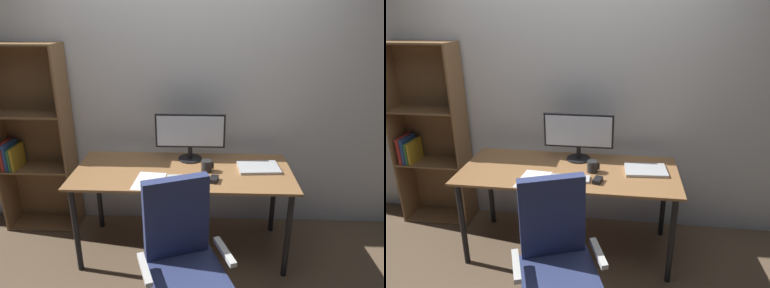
# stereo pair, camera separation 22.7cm
# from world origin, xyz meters

# --- Properties ---
(ground_plane) EXTENTS (12.00, 12.00, 0.00)m
(ground_plane) POSITION_xyz_m (0.00, 0.00, 0.00)
(ground_plane) COLOR brown
(back_wall) EXTENTS (6.40, 0.10, 2.60)m
(back_wall) POSITION_xyz_m (0.00, 0.53, 1.30)
(back_wall) COLOR silver
(back_wall) RESTS_ON ground
(desk) EXTENTS (1.71, 0.71, 0.74)m
(desk) POSITION_xyz_m (0.00, 0.00, 0.66)
(desk) COLOR olive
(desk) RESTS_ON ground
(monitor) EXTENTS (0.57, 0.20, 0.40)m
(monitor) POSITION_xyz_m (0.05, 0.21, 0.97)
(monitor) COLOR black
(monitor) RESTS_ON desk
(keyboard) EXTENTS (0.29, 0.12, 0.02)m
(keyboard) POSITION_xyz_m (0.04, -0.17, 0.75)
(keyboard) COLOR #B7BABC
(keyboard) RESTS_ON desk
(mouse) EXTENTS (0.08, 0.11, 0.03)m
(mouse) POSITION_xyz_m (0.24, -0.18, 0.76)
(mouse) COLOR black
(mouse) RESTS_ON desk
(coffee_mug) EXTENTS (0.10, 0.08, 0.09)m
(coffee_mug) POSITION_xyz_m (0.19, -0.01, 0.79)
(coffee_mug) COLOR black
(coffee_mug) RESTS_ON desk
(laptop) EXTENTS (0.34, 0.25, 0.02)m
(laptop) POSITION_xyz_m (0.60, 0.05, 0.75)
(laptop) COLOR #B7BABC
(laptop) RESTS_ON desk
(paper_sheet) EXTENTS (0.23, 0.31, 0.00)m
(paper_sheet) POSITION_xyz_m (-0.23, -0.20, 0.74)
(paper_sheet) COLOR white
(paper_sheet) RESTS_ON desk
(office_chair) EXTENTS (0.58, 0.58, 1.01)m
(office_chair) POSITION_xyz_m (0.05, -0.81, 0.46)
(office_chair) COLOR silver
(office_chair) RESTS_ON ground
(bookshelf) EXTENTS (0.64, 0.28, 1.68)m
(bookshelf) POSITION_xyz_m (-1.36, 0.35, 0.82)
(bookshelf) COLOR brown
(bookshelf) RESTS_ON ground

